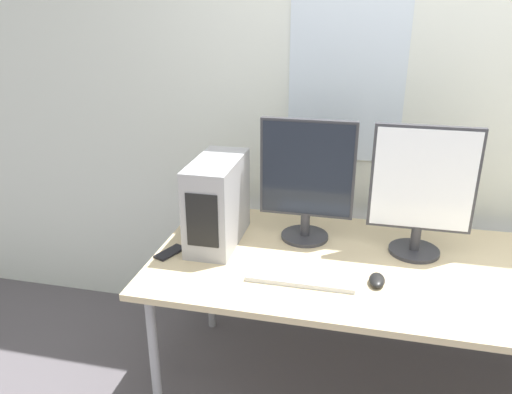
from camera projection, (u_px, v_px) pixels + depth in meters
wall_back at (466, 92)px, 2.32m from camera, size 8.00×0.07×2.70m
desk at (463, 281)px, 2.04m from camera, size 2.59×0.91×0.72m
pc_tower at (217, 202)px, 2.23m from camera, size 0.19×0.43×0.39m
monitor_main at (307, 178)px, 2.22m from camera, size 0.42×0.22×0.56m
monitor_right_near at (422, 189)px, 2.08m from camera, size 0.43×0.22×0.57m
keyboard at (301, 276)px, 1.99m from camera, size 0.43×0.15×0.02m
mouse at (377, 280)px, 1.94m from camera, size 0.06×0.11×0.03m
cell_phone at (170, 252)px, 2.18m from camera, size 0.11×0.16×0.01m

